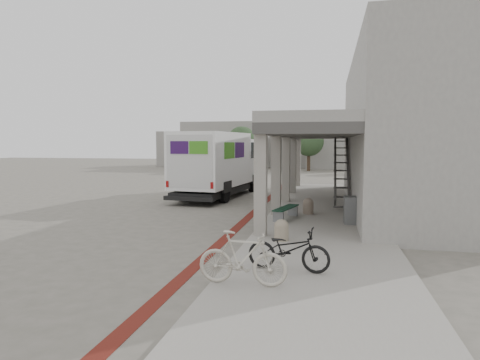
% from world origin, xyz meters
% --- Properties ---
extents(ground, '(120.00, 120.00, 0.00)m').
position_xyz_m(ground, '(0.00, 0.00, 0.00)').
color(ground, '#615E53').
rests_on(ground, ground).
extents(bike_lane_stripe, '(0.35, 40.00, 0.01)m').
position_xyz_m(bike_lane_stripe, '(1.00, 2.00, 0.01)').
color(bike_lane_stripe, '#5C1912').
rests_on(bike_lane_stripe, ground).
extents(sidewalk, '(4.40, 28.00, 0.12)m').
position_xyz_m(sidewalk, '(4.00, 0.00, 0.06)').
color(sidewalk, gray).
rests_on(sidewalk, ground).
extents(transit_building, '(7.60, 17.00, 7.00)m').
position_xyz_m(transit_building, '(6.83, 4.50, 3.40)').
color(transit_building, gray).
rests_on(transit_building, ground).
extents(distant_backdrop, '(28.00, 10.00, 6.50)m').
position_xyz_m(distant_backdrop, '(-2.84, 35.89, 2.70)').
color(distant_backdrop, gray).
rests_on(distant_backdrop, ground).
extents(tree_left, '(3.20, 3.20, 4.80)m').
position_xyz_m(tree_left, '(-5.00, 28.00, 3.18)').
color(tree_left, '#38281C').
rests_on(tree_left, ground).
extents(tree_mid, '(3.20, 3.20, 4.80)m').
position_xyz_m(tree_mid, '(2.00, 30.00, 3.18)').
color(tree_mid, '#38281C').
rests_on(tree_mid, ground).
extents(tree_right, '(3.20, 3.20, 4.80)m').
position_xyz_m(tree_right, '(10.00, 29.00, 3.18)').
color(tree_right, '#38281C').
rests_on(tree_right, ground).
extents(fedex_truck, '(3.49, 8.69, 3.61)m').
position_xyz_m(fedex_truck, '(-1.91, 6.53, 1.92)').
color(fedex_truck, black).
rests_on(fedex_truck, ground).
extents(bench, '(0.88, 1.98, 0.45)m').
position_xyz_m(bench, '(2.60, -0.41, 0.45)').
color(bench, slate).
rests_on(bench, sidewalk).
extents(bollard_near, '(0.43, 0.43, 0.65)m').
position_xyz_m(bollard_near, '(2.84, -4.14, 0.44)').
color(bollard_near, gray).
rests_on(bollard_near, sidewalk).
extents(bollard_far, '(0.44, 0.44, 0.66)m').
position_xyz_m(bollard_far, '(3.39, 0.94, 0.45)').
color(bollard_far, gray).
rests_on(bollard_far, sidewalk).
extents(utility_cabinet, '(0.48, 0.62, 1.00)m').
position_xyz_m(utility_cabinet, '(5.00, -0.94, 0.62)').
color(utility_cabinet, slate).
rests_on(utility_cabinet, sidewalk).
extents(bicycle_black, '(1.99, 0.91, 1.01)m').
position_xyz_m(bicycle_black, '(3.34, -7.15, 0.62)').
color(bicycle_black, black).
rests_on(bicycle_black, sidewalk).
extents(bicycle_cream, '(1.90, 0.62, 1.13)m').
position_xyz_m(bicycle_cream, '(2.50, -8.34, 0.68)').
color(bicycle_cream, beige).
rests_on(bicycle_cream, sidewalk).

